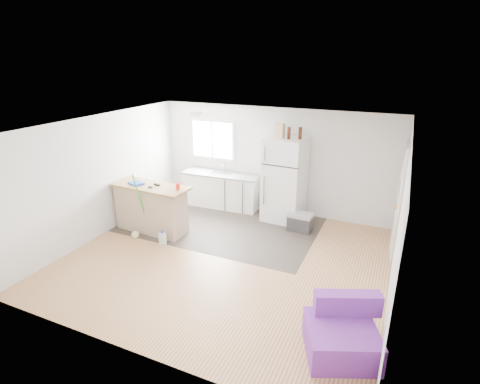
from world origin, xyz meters
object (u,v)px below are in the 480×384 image
at_px(peninsula, 151,208).
at_px(blue_tray, 136,183).
at_px(cooler, 300,222).
at_px(cleaner_jug, 163,238).
at_px(bottle_right, 300,133).
at_px(cardboard_box, 280,131).
at_px(refrigerator, 284,180).
at_px(mop, 137,227).
at_px(red_cup, 178,186).
at_px(purple_seat, 342,334).
at_px(bottle_left, 289,133).
at_px(kitchen_cabinets, 221,190).

bearing_deg(peninsula, blue_tray, -167.84).
bearing_deg(cooler, cleaner_jug, -140.12).
bearing_deg(bottle_right, cardboard_box, -176.91).
height_order(refrigerator, mop, refrigerator).
xyz_separation_m(red_cup, cardboard_box, (1.53, 1.57, 0.94)).
distance_m(purple_seat, red_cup, 4.10).
bearing_deg(cooler, mop, -147.07).
bearing_deg(red_cup, bottle_left, 41.13).
distance_m(red_cup, blue_tray, 0.95).
bearing_deg(mop, bottle_right, 40.79).
height_order(refrigerator, bottle_left, bottle_left).
height_order(peninsula, cleaner_jug, peninsula).
bearing_deg(blue_tray, bottle_right, 30.09).
height_order(refrigerator, cleaner_jug, refrigerator).
distance_m(refrigerator, blue_tray, 3.12).
relative_size(kitchen_cabinets, blue_tray, 6.29).
height_order(kitchen_cabinets, peninsula, kitchen_cabinets).
bearing_deg(cardboard_box, bottle_left, -15.26).
bearing_deg(purple_seat, cleaner_jug, 136.09).
bearing_deg(red_cup, blue_tray, -175.11).
distance_m(peninsula, cleaner_jug, 0.80).
distance_m(cooler, bottle_right, 1.83).
bearing_deg(cooler, peninsula, -152.82).
bearing_deg(cleaner_jug, mop, -171.65).
xyz_separation_m(refrigerator, cleaner_jug, (-1.76, -2.10, -0.80)).
bearing_deg(refrigerator, cooler, -36.54).
bearing_deg(bottle_right, kitchen_cabinets, 175.62).
xyz_separation_m(cardboard_box, bottle_left, (0.21, -0.06, -0.02)).
xyz_separation_m(peninsula, mop, (-0.08, -0.40, -0.27)).
height_order(purple_seat, bottle_right, bottle_right).
bearing_deg(peninsula, cleaner_jug, -35.05).
distance_m(peninsula, bottle_left, 3.21).
relative_size(purple_seat, mop, 0.77).
distance_m(peninsula, blue_tray, 0.59).
bearing_deg(purple_seat, kitchen_cabinets, 111.15).
xyz_separation_m(peninsula, bottle_left, (2.40, 1.55, 1.46)).
bearing_deg(cardboard_box, peninsula, -143.69).
relative_size(peninsula, bottle_right, 6.61).
bearing_deg(cardboard_box, mop, -138.48).
xyz_separation_m(cooler, purple_seat, (1.38, -3.10, 0.05)).
xyz_separation_m(cleaner_jug, blue_tray, (-0.84, 0.39, 0.89)).
height_order(red_cup, bottle_right, bottle_right).
bearing_deg(bottle_left, cleaner_jug, -132.89).
distance_m(kitchen_cabinets, peninsula, 1.92).
bearing_deg(bottle_right, cleaner_jug, -134.89).
distance_m(cleaner_jug, bottle_left, 3.28).
relative_size(cooler, blue_tray, 1.74).
bearing_deg(cardboard_box, bottle_right, 3.09).
bearing_deg(peninsula, cardboard_box, 39.48).
bearing_deg(cooler, blue_tray, -154.08).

